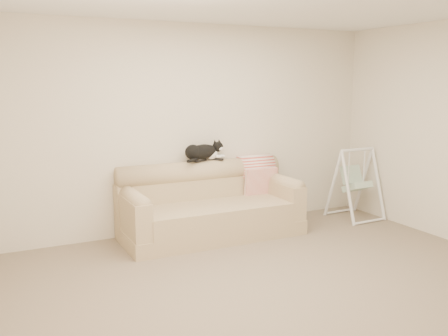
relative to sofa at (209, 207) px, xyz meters
name	(u,v)px	position (x,y,z in m)	size (l,w,h in m)	color
ground_plane	(279,280)	(0.00, -1.62, -0.35)	(5.00, 5.00, 0.00)	#776753
room_shell	(283,122)	(0.00, -1.62, 1.18)	(5.04, 4.04, 2.60)	beige
sofa	(209,207)	(0.00, 0.00, 0.00)	(2.20, 0.93, 0.90)	tan
remote_a	(200,160)	(-0.02, 0.22, 0.56)	(0.19, 0.11, 0.03)	black
remote_b	(217,159)	(0.22, 0.23, 0.56)	(0.17, 0.13, 0.02)	black
tuxedo_cat	(203,152)	(0.02, 0.23, 0.66)	(0.62, 0.39, 0.25)	black
throw_blanket	(256,170)	(0.79, 0.23, 0.37)	(0.46, 0.38, 0.58)	#C84033
baby_swing	(355,183)	(2.15, -0.18, 0.14)	(0.62, 0.66, 0.99)	white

